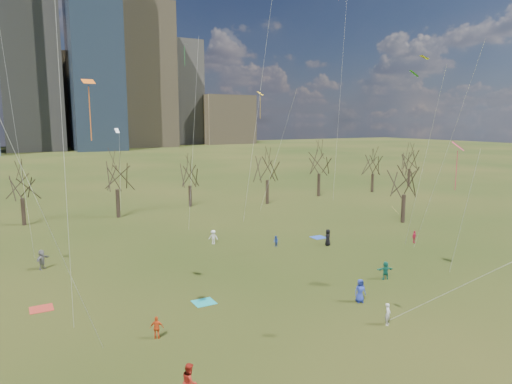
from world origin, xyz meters
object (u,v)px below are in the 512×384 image
blanket_navy (318,237)px  person_4 (157,328)px  person_0 (360,291)px  blanket_crimson (41,309)px  blanket_teal (204,302)px  person_2 (190,381)px  person_1 (388,314)px

blanket_navy → person_4: person_4 is taller
person_4 → person_0: bearing=-160.0°
blanket_crimson → person_0: bearing=-25.8°
blanket_teal → person_2: person_2 is taller
blanket_crimson → person_2: size_ratio=0.84×
blanket_teal → person_0: size_ratio=0.89×
person_4 → blanket_teal: bearing=-114.2°
blanket_teal → person_4: person_4 is taller
person_0 → blanket_navy: bearing=79.8°
blanket_crimson → person_2: (5.68, -15.63, 0.94)m
blanket_navy → blanket_crimson: (-30.28, -6.91, 0.00)m
blanket_teal → person_4: size_ratio=1.08×
person_0 → person_4: size_ratio=1.22×
blanket_teal → person_1: (9.46, -9.55, 0.74)m
person_0 → person_2: bearing=-144.3°
person_1 → person_4: bearing=124.1°
person_4 → blanket_crimson: bearing=-28.4°
person_1 → blanket_teal: bearing=100.2°
blanket_teal → person_1: size_ratio=1.05×
blanket_teal → blanket_navy: bearing=30.9°
blanket_navy → person_0: 19.41m
person_0 → person_1: person_0 is taller
blanket_crimson → person_4: size_ratio=1.08×
blanket_crimson → person_1: (20.39, -14.20, 0.74)m
person_0 → person_2: (-15.71, -5.31, 0.05)m
person_0 → person_2: 16.58m
person_1 → person_0: bearing=41.0°
person_2 → blanket_crimson: bearing=40.9°
blanket_teal → blanket_crimson: 11.89m
blanket_navy → person_2: (-24.60, -22.54, 0.94)m
person_2 → blanket_navy: bearing=-26.6°
blanket_navy → person_1: size_ratio=1.05×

